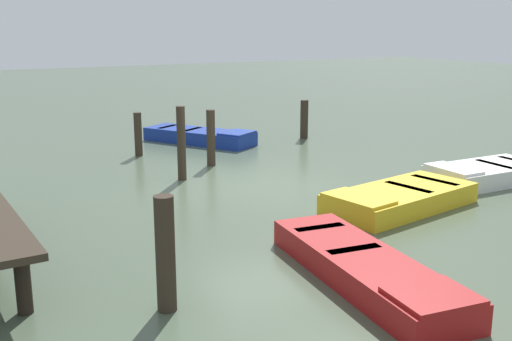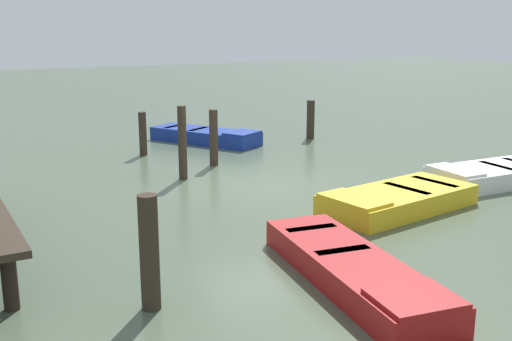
{
  "view_description": "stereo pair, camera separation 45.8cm",
  "coord_description": "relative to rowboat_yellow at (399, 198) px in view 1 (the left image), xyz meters",
  "views": [
    {
      "loc": [
        -11.96,
        6.51,
        3.62
      ],
      "look_at": [
        0.0,
        0.0,
        0.35
      ],
      "focal_mm": 43.51,
      "sensor_mm": 36.0,
      "label": 1
    },
    {
      "loc": [
        -12.17,
        6.1,
        3.62
      ],
      "look_at": [
        0.0,
        0.0,
        0.35
      ],
      "focal_mm": 43.51,
      "sensor_mm": 36.0,
      "label": 2
    }
  ],
  "objects": [
    {
      "name": "mooring_piling_mid_right",
      "position": [
        -2.03,
        5.65,
        0.55
      ],
      "size": [
        0.25,
        0.25,
        1.53
      ],
      "primitive_type": "cylinder",
      "color": "#33281E",
      "rests_on": "ground_plane"
    },
    {
      "name": "rowboat_yellow",
      "position": [
        0.0,
        0.0,
        0.0
      ],
      "size": [
        2.01,
        3.43,
        0.46
      ],
      "rotation": [
        0.0,
        0.0,
        1.75
      ],
      "color": "gold",
      "rests_on": "ground_plane"
    },
    {
      "name": "rowboat_red",
      "position": [
        -2.56,
        2.87,
        -0.0
      ],
      "size": [
        3.96,
        1.5,
        0.46
      ],
      "rotation": [
        0.0,
        0.0,
        3.03
      ],
      "color": "maroon",
      "rests_on": "ground_plane"
    },
    {
      "name": "mooring_piling_center",
      "position": [
        5.26,
        1.7,
        0.51
      ],
      "size": [
        0.22,
        0.22,
        1.45
      ],
      "primitive_type": "cylinder",
      "color": "#33281E",
      "rests_on": "ground_plane"
    },
    {
      "name": "mooring_piling_near_right",
      "position": [
        4.22,
        2.93,
        0.66
      ],
      "size": [
        0.2,
        0.2,
        1.74
      ],
      "primitive_type": "cylinder",
      "color": "#33281E",
      "rests_on": "ground_plane"
    },
    {
      "name": "rowboat_white",
      "position": [
        0.66,
        -3.21,
        0.0
      ],
      "size": [
        1.43,
        2.83,
        0.46
      ],
      "rotation": [
        0.0,
        0.0,
        1.56
      ],
      "color": "silver",
      "rests_on": "ground_plane"
    },
    {
      "name": "rowboat_blue",
      "position": [
        8.24,
        0.72,
        -0.0
      ],
      "size": [
        3.59,
        2.76,
        0.46
      ],
      "rotation": [
        0.0,
        0.0,
        3.68
      ],
      "color": "navy",
      "rests_on": "ground_plane"
    },
    {
      "name": "mooring_piling_mid_left",
      "position": [
        7.3,
        2.98,
        0.39
      ],
      "size": [
        0.21,
        0.21,
        1.21
      ],
      "primitive_type": "cylinder",
      "color": "#33281E",
      "rests_on": "ground_plane"
    },
    {
      "name": "ground_plane",
      "position": [
        2.92,
        1.66,
        -0.22
      ],
      "size": [
        80.0,
        80.0,
        0.0
      ],
      "primitive_type": "plane",
      "color": "#475642"
    },
    {
      "name": "mooring_piling_far_left",
      "position": [
        7.38,
        -2.52,
        0.39
      ],
      "size": [
        0.25,
        0.25,
        1.22
      ],
      "primitive_type": "cylinder",
      "color": "#33281E",
      "rests_on": "ground_plane"
    }
  ]
}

